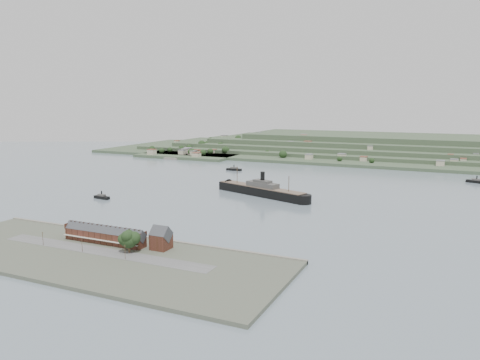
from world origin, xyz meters
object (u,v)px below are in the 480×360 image
at_px(terrace_row, 105,235).
at_px(gabled_building, 161,239).
at_px(tugboat, 102,197).
at_px(fig_tree, 129,239).
at_px(steamship, 259,190).

distance_m(terrace_row, gabled_building, 37.74).
height_order(tugboat, fig_tree, fig_tree).
bearing_deg(fig_tree, gabled_building, 47.52).
bearing_deg(terrace_row, gabled_building, 6.12).
bearing_deg(tugboat, gabled_building, -37.73).
distance_m(gabled_building, fig_tree, 18.23).
height_order(terrace_row, gabled_building, gabled_building).
bearing_deg(terrace_row, tugboat, 131.76).
relative_size(gabled_building, fig_tree, 1.06).
bearing_deg(fig_tree, terrace_row, 159.69).
bearing_deg(steamship, terrace_row, -97.94).
xyz_separation_m(gabled_building, tugboat, (-132.82, 102.75, -6.41)).
bearing_deg(terrace_row, steamship, 82.06).
bearing_deg(gabled_building, tugboat, 142.27).
bearing_deg(tugboat, fig_tree, -43.92).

